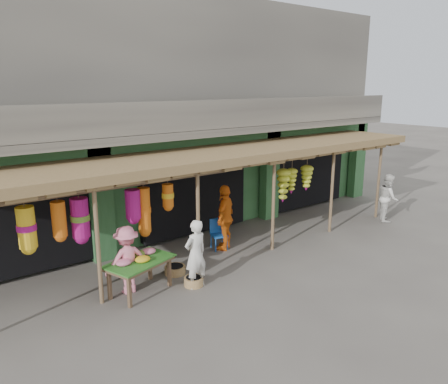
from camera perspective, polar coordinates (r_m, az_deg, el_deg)
ground at (r=11.95m, az=2.13°, el=-8.30°), size 80.00×80.00×0.00m
building at (r=15.15m, az=-9.82°, el=9.40°), size 16.40×6.80×7.00m
awning at (r=11.73m, az=-0.89°, el=4.35°), size 14.00×2.70×2.79m
flower_table at (r=9.90m, az=-11.01°, el=-8.95°), size 1.67×1.27×0.89m
blue_chair at (r=12.31m, az=-0.79°, el=-5.24°), size 0.50×0.50×0.85m
basket_mid at (r=10.91m, az=-6.42°, el=-10.07°), size 0.67×0.67×0.20m
basket_right at (r=10.28m, az=-3.97°, el=-11.57°), size 0.53×0.53×0.20m
person_front at (r=9.93m, az=-3.74°, el=-8.10°), size 0.62×0.45×1.61m
person_right at (r=15.68m, az=20.67°, el=-0.68°), size 0.99×0.97×1.60m
person_vendor at (r=12.12m, az=0.15°, el=-3.33°), size 1.15×0.98×1.85m
person_shopper at (r=9.93m, az=-12.56°, el=-8.63°), size 1.01×0.60×1.53m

